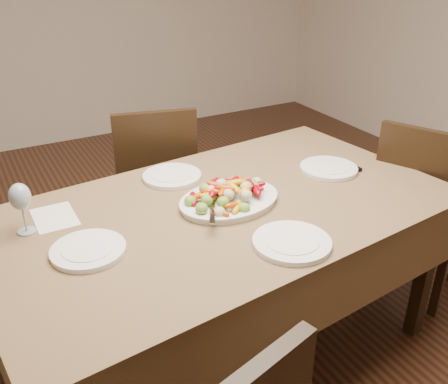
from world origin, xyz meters
TOP-DOWN VIEW (x-y plane):
  - floor at (0.00, 0.00)m, footprint 6.00×6.00m
  - dining_table at (-0.17, -0.10)m, footprint 1.94×1.23m
  - chair_far at (-0.12, 0.79)m, footprint 0.51×0.51m
  - chair_right at (0.97, -0.15)m, footprint 0.56×0.56m
  - serving_platter at (-0.14, -0.09)m, footprint 0.44×0.34m
  - roasted_vegetables at (-0.14, -0.09)m, footprint 0.36×0.26m
  - serving_spoon at (-0.20, -0.14)m, footprint 0.28×0.18m
  - plate_left at (-0.72, -0.16)m, footprint 0.25×0.25m
  - plate_right at (0.42, -0.03)m, footprint 0.26×0.26m
  - plate_far at (-0.24, 0.24)m, footprint 0.26×0.26m
  - plate_near at (-0.10, -0.46)m, footprint 0.27×0.27m
  - wine_glass at (-0.88, 0.07)m, footprint 0.08×0.08m
  - menu_card at (-0.77, 0.13)m, footprint 0.15×0.21m
  - table_knife at (0.53, -0.02)m, footprint 0.02×0.20m

SIDE VIEW (x-z plane):
  - floor at x=0.00m, z-range 0.00..0.00m
  - dining_table at x=-0.17m, z-range 0.00..0.76m
  - chair_far at x=-0.12m, z-range 0.00..0.95m
  - chair_right at x=0.97m, z-range 0.00..0.95m
  - menu_card at x=-0.77m, z-range 0.76..0.76m
  - table_knife at x=0.53m, z-range 0.76..0.77m
  - plate_left at x=-0.72m, z-range 0.76..0.78m
  - plate_right at x=0.42m, z-range 0.76..0.78m
  - plate_far at x=-0.24m, z-range 0.76..0.78m
  - plate_near at x=-0.10m, z-range 0.76..0.78m
  - serving_platter at x=-0.14m, z-range 0.76..0.78m
  - serving_spoon at x=-0.20m, z-range 0.79..0.82m
  - roasted_vegetables at x=-0.14m, z-range 0.78..0.87m
  - wine_glass at x=-0.88m, z-range 0.76..0.96m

